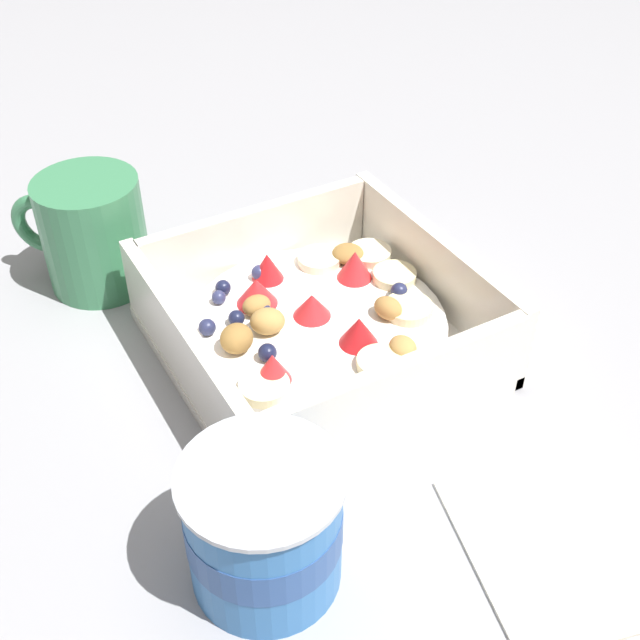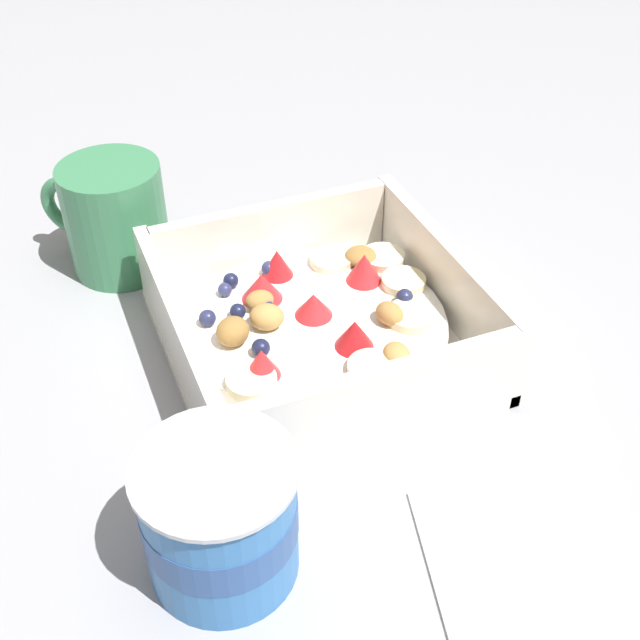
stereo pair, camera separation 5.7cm
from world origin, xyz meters
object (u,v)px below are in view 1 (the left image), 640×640
(spoon, at_px, (213,234))
(coffee_mug, at_px, (92,233))
(fruit_bowl, at_px, (320,328))
(yogurt_cup, at_px, (264,526))
(folded_napkin, at_px, (572,541))

(spoon, bearing_deg, coffee_mug, 96.40)
(coffee_mug, bearing_deg, fruit_bowl, -145.86)
(yogurt_cup, distance_m, coffee_mug, 0.31)
(coffee_mug, bearing_deg, spoon, -83.60)
(fruit_bowl, bearing_deg, yogurt_cup, 141.56)
(fruit_bowl, height_order, folded_napkin, fruit_bowl)
(folded_napkin, bearing_deg, coffee_mug, 22.10)
(yogurt_cup, bearing_deg, folded_napkin, -113.39)
(spoon, relative_size, coffee_mug, 1.84)
(fruit_bowl, height_order, yogurt_cup, yogurt_cup)
(yogurt_cup, relative_size, coffee_mug, 0.92)
(yogurt_cup, bearing_deg, coffee_mug, -0.96)
(fruit_bowl, xyz_separation_m, yogurt_cup, (-0.15, 0.12, 0.02))
(coffee_mug, bearing_deg, yogurt_cup, 179.04)
(yogurt_cup, height_order, folded_napkin, yogurt_cup)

